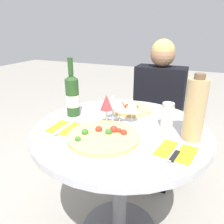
# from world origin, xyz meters

# --- Properties ---
(dining_table) EXTENTS (0.92, 0.92, 0.74)m
(dining_table) POSITION_xyz_m (0.00, 0.00, 0.59)
(dining_table) COLOR slate
(dining_table) RESTS_ON ground_plane
(chair_behind_diner) EXTENTS (0.39, 0.39, 0.81)m
(chair_behind_diner) POSITION_xyz_m (0.04, 0.83, 0.40)
(chair_behind_diner) COLOR #ADADB2
(chair_behind_diner) RESTS_ON ground_plane
(seated_diner) EXTENTS (0.39, 0.41, 1.15)m
(seated_diner) POSITION_xyz_m (0.04, 0.70, 0.52)
(seated_diner) COLOR black
(seated_diner) RESTS_ON ground_plane
(pizza_large) EXTENTS (0.34, 0.34, 0.05)m
(pizza_large) POSITION_xyz_m (-0.03, -0.15, 0.76)
(pizza_large) COLOR #DBB26B
(pizza_large) RESTS_ON dining_table
(pizza_small_far) EXTENTS (0.25, 0.25, 0.05)m
(pizza_small_far) POSITION_xyz_m (-0.03, 0.25, 0.76)
(pizza_small_far) COLOR #DBB26B
(pizza_small_far) RESTS_ON dining_table
(wine_bottle) EXTENTS (0.08, 0.08, 0.34)m
(wine_bottle) POSITION_xyz_m (-0.32, 0.05, 0.87)
(wine_bottle) COLOR #23471E
(wine_bottle) RESTS_ON dining_table
(tall_carafe) EXTENTS (0.09, 0.09, 0.31)m
(tall_carafe) POSITION_xyz_m (0.35, 0.02, 0.89)
(tall_carafe) COLOR tan
(tall_carafe) RESTS_ON dining_table
(sugar_shaker) EXTENTS (0.06, 0.06, 0.13)m
(sugar_shaker) POSITION_xyz_m (0.22, 0.09, 0.81)
(sugar_shaker) COLOR silver
(sugar_shaker) RESTS_ON dining_table
(wine_glass_center) EXTENTS (0.07, 0.07, 0.14)m
(wine_glass_center) POSITION_xyz_m (-0.03, 0.04, 0.85)
(wine_glass_center) COLOR silver
(wine_glass_center) RESTS_ON dining_table
(wine_glass_back_right) EXTENTS (0.08, 0.08, 0.14)m
(wine_glass_back_right) POSITION_xyz_m (0.03, 0.08, 0.84)
(wine_glass_back_right) COLOR silver
(wine_glass_back_right) RESTS_ON dining_table
(wine_glass_back_left) EXTENTS (0.07, 0.07, 0.14)m
(wine_glass_back_left) POSITION_xyz_m (-0.08, 0.08, 0.85)
(wine_glass_back_left) COLOR silver
(wine_glass_back_left) RESTS_ON dining_table
(wine_glass_front_left) EXTENTS (0.07, 0.07, 0.17)m
(wine_glass_front_left) POSITION_xyz_m (-0.08, 0.00, 0.87)
(wine_glass_front_left) COLOR silver
(wine_glass_front_left) RESTS_ON dining_table
(place_setting_left) EXTENTS (0.15, 0.19, 0.01)m
(place_setting_left) POSITION_xyz_m (-0.26, -0.13, 0.75)
(place_setting_left) COLOR yellow
(place_setting_left) RESTS_ON dining_table
(place_setting_right) EXTENTS (0.17, 0.19, 0.01)m
(place_setting_right) POSITION_xyz_m (0.30, -0.14, 0.75)
(place_setting_right) COLOR yellow
(place_setting_right) RESTS_ON dining_table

